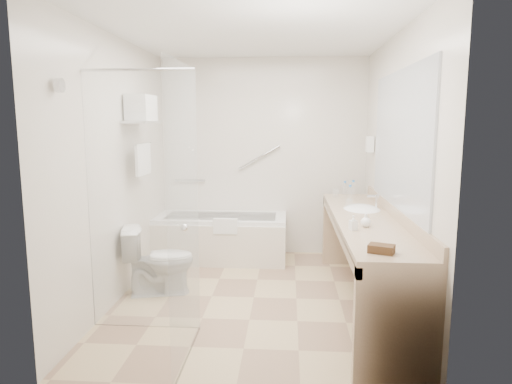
# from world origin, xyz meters

# --- Properties ---
(floor) EXTENTS (3.20, 3.20, 0.00)m
(floor) POSITION_xyz_m (0.00, 0.00, 0.00)
(floor) COLOR tan
(floor) RESTS_ON ground
(ceiling) EXTENTS (2.60, 3.20, 0.10)m
(ceiling) POSITION_xyz_m (0.00, 0.00, 2.50)
(ceiling) COLOR silver
(ceiling) RESTS_ON wall_back
(wall_back) EXTENTS (2.60, 0.10, 2.50)m
(wall_back) POSITION_xyz_m (0.00, 1.60, 1.25)
(wall_back) COLOR beige
(wall_back) RESTS_ON ground
(wall_front) EXTENTS (2.60, 0.10, 2.50)m
(wall_front) POSITION_xyz_m (0.00, -1.60, 1.25)
(wall_front) COLOR beige
(wall_front) RESTS_ON ground
(wall_left) EXTENTS (0.10, 3.20, 2.50)m
(wall_left) POSITION_xyz_m (-1.30, 0.00, 1.25)
(wall_left) COLOR beige
(wall_left) RESTS_ON ground
(wall_right) EXTENTS (0.10, 3.20, 2.50)m
(wall_right) POSITION_xyz_m (1.30, 0.00, 1.25)
(wall_right) COLOR beige
(wall_right) RESTS_ON ground
(bathtub) EXTENTS (1.60, 0.73, 0.59)m
(bathtub) POSITION_xyz_m (-0.50, 1.24, 0.28)
(bathtub) COLOR white
(bathtub) RESTS_ON floor
(grab_bar_short) EXTENTS (0.40, 0.03, 0.03)m
(grab_bar_short) POSITION_xyz_m (-0.95, 1.56, 0.95)
(grab_bar_short) COLOR silver
(grab_bar_short) RESTS_ON wall_back
(grab_bar_long) EXTENTS (0.53, 0.03, 0.33)m
(grab_bar_long) POSITION_xyz_m (-0.05, 1.56, 1.25)
(grab_bar_long) COLOR silver
(grab_bar_long) RESTS_ON wall_back
(shower_enclosure) EXTENTS (0.96, 0.91, 2.11)m
(shower_enclosure) POSITION_xyz_m (-0.63, -0.93, 1.07)
(shower_enclosure) COLOR silver
(shower_enclosure) RESTS_ON floor
(towel_shelf) EXTENTS (0.24, 0.55, 0.81)m
(towel_shelf) POSITION_xyz_m (-1.17, 0.35, 1.75)
(towel_shelf) COLOR silver
(towel_shelf) RESTS_ON wall_left
(vanity_counter) EXTENTS (0.55, 2.70, 0.95)m
(vanity_counter) POSITION_xyz_m (1.02, -0.15, 0.64)
(vanity_counter) COLOR tan
(vanity_counter) RESTS_ON floor
(sink) EXTENTS (0.40, 0.52, 0.14)m
(sink) POSITION_xyz_m (1.05, 0.25, 0.82)
(sink) COLOR white
(sink) RESTS_ON vanity_counter
(faucet) EXTENTS (0.03, 0.03, 0.14)m
(faucet) POSITION_xyz_m (1.20, 0.25, 0.93)
(faucet) COLOR silver
(faucet) RESTS_ON vanity_counter
(mirror) EXTENTS (0.02, 2.00, 1.20)m
(mirror) POSITION_xyz_m (1.29, -0.15, 1.55)
(mirror) COLOR #A6ABB2
(mirror) RESTS_ON wall_right
(hairdryer_unit) EXTENTS (0.08, 0.10, 0.18)m
(hairdryer_unit) POSITION_xyz_m (1.25, 1.05, 1.45)
(hairdryer_unit) COLOR silver
(hairdryer_unit) RESTS_ON wall_right
(toilet) EXTENTS (0.76, 0.54, 0.67)m
(toilet) POSITION_xyz_m (-0.95, 0.05, 0.34)
(toilet) COLOR white
(toilet) RESTS_ON floor
(amenity_basket) EXTENTS (0.19, 0.16, 0.05)m
(amenity_basket) POSITION_xyz_m (0.94, -1.29, 0.88)
(amenity_basket) COLOR #49311A
(amenity_basket) RESTS_ON vanity_counter
(soap_bottle_a) EXTENTS (0.09, 0.13, 0.05)m
(soap_bottle_a) POSITION_xyz_m (0.84, -0.66, 0.88)
(soap_bottle_a) COLOR silver
(soap_bottle_a) RESTS_ON vanity_counter
(soap_bottle_b) EXTENTS (0.10, 0.12, 0.09)m
(soap_bottle_b) POSITION_xyz_m (0.96, -0.54, 0.89)
(soap_bottle_b) COLOR silver
(soap_bottle_b) RESTS_ON vanity_counter
(water_bottle_left) EXTENTS (0.06, 0.06, 0.18)m
(water_bottle_left) POSITION_xyz_m (1.09, 1.10, 0.93)
(water_bottle_left) COLOR silver
(water_bottle_left) RESTS_ON vanity_counter
(water_bottle_mid) EXTENTS (0.05, 0.05, 0.17)m
(water_bottle_mid) POSITION_xyz_m (0.99, 1.10, 0.93)
(water_bottle_mid) COLOR silver
(water_bottle_mid) RESTS_ON vanity_counter
(water_bottle_right) EXTENTS (0.05, 0.05, 0.18)m
(water_bottle_right) POSITION_xyz_m (1.00, 0.73, 0.93)
(water_bottle_right) COLOR silver
(water_bottle_right) RESTS_ON vanity_counter
(drinking_glass_near) EXTENTS (0.08, 0.08, 0.09)m
(drinking_glass_near) POSITION_xyz_m (0.93, 0.30, 0.90)
(drinking_glass_near) COLOR silver
(drinking_glass_near) RESTS_ON vanity_counter
(drinking_glass_far) EXTENTS (0.10, 0.10, 0.10)m
(drinking_glass_far) POSITION_xyz_m (0.87, 0.95, 0.90)
(drinking_glass_far) COLOR silver
(drinking_glass_far) RESTS_ON vanity_counter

